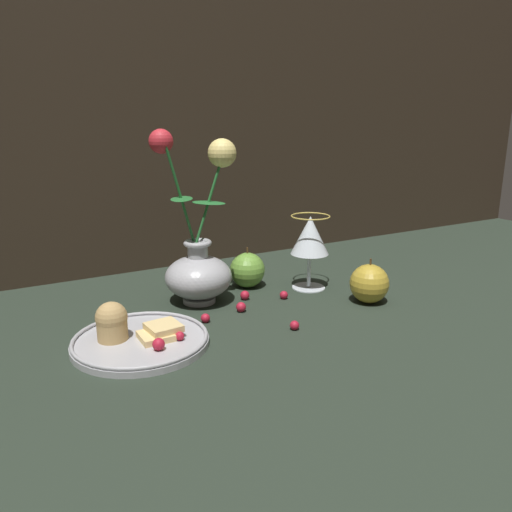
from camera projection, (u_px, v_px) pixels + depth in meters
The scene contains 11 objects.
ground_plane at pixel (250, 306), 0.95m from camera, with size 2.40×2.40×0.00m, color #232D23.
vase at pixel (199, 258), 0.95m from camera, with size 0.16×0.13×0.33m.
plate_with_pastries at pixel (136, 336), 0.78m from camera, with size 0.21×0.21×0.07m.
wine_glass at pixel (310, 238), 1.02m from camera, with size 0.08×0.08×0.15m.
apple_beside_vase at pixel (247, 270), 1.05m from camera, with size 0.07×0.07×0.09m.
apple_near_glass at pixel (369, 284), 0.96m from camera, with size 0.08×0.08×0.09m.
berry_near_plate at pixel (205, 318), 0.87m from camera, with size 0.02×0.02×0.02m, color #AD192D.
berry_front_center at pixel (295, 325), 0.84m from camera, with size 0.02×0.02×0.02m, color #AD192D.
berry_by_glass_stem at pixel (283, 295), 0.99m from camera, with size 0.02×0.02×0.02m, color #AD192D.
berry_under_candlestick at pixel (245, 295), 0.98m from camera, with size 0.02×0.02×0.02m, color #AD192D.
berry_far_right at pixel (241, 307), 0.92m from camera, with size 0.02×0.02×0.02m, color #AD192D.
Camera 1 is at (-0.43, -0.78, 0.34)m, focal length 35.00 mm.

